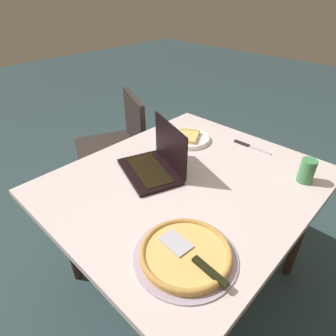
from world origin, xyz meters
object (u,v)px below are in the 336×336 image
pizza_tray (186,253)px  table_knife (248,146)px  laptop (156,162)px  chair_near (118,142)px  pizza_plate (189,138)px  dining_table (187,190)px  drink_cup (307,171)px

pizza_tray → table_knife: bearing=16.4°
laptop → table_knife: size_ratio=1.70×
pizza_tray → chair_near: 1.35m
pizza_plate → dining_table: bearing=-140.5°
laptop → pizza_plate: 0.37m
pizza_tray → laptop: bearing=56.2°
pizza_tray → table_knife: pizza_tray is taller
laptop → drink_cup: (0.42, -0.56, 0.01)m
pizza_plate → pizza_tray: (-0.65, -0.54, 0.00)m
pizza_tray → drink_cup: drink_cup is taller
pizza_tray → dining_table: bearing=39.5°
laptop → drink_cup: laptop is taller
dining_table → table_knife: bearing=-5.0°
dining_table → drink_cup: 0.56m
laptop → pizza_plate: size_ratio=1.49×
laptop → pizza_tray: (-0.30, -0.44, -0.03)m
pizza_plate → drink_cup: 0.66m
laptop → chair_near: size_ratio=0.47×
pizza_tray → drink_cup: (0.71, -0.12, 0.04)m
laptop → table_knife: (0.53, -0.20, -0.05)m
drink_cup → pizza_plate: bearing=95.2°
laptop → table_knife: bearing=-20.5°
laptop → drink_cup: size_ratio=3.35×
pizza_tray → table_knife: size_ratio=1.58×
pizza_plate → chair_near: size_ratio=0.31×
laptop → pizza_plate: (0.36, 0.10, -0.04)m
drink_cup → pizza_tray: bearing=170.8°
pizza_plate → chair_near: (-0.05, 0.64, -0.24)m
dining_table → table_knife: table_knife is taller
table_knife → chair_near: chair_near is taller
drink_cup → chair_near: (-0.11, 1.29, -0.29)m
table_knife → drink_cup: size_ratio=1.97×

